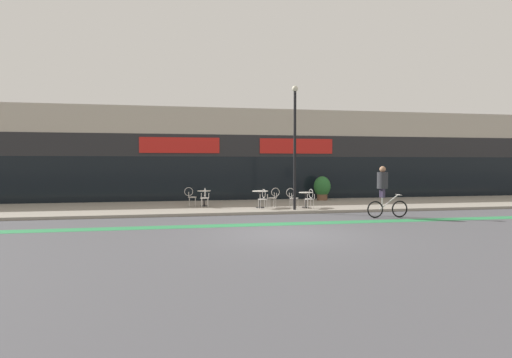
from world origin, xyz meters
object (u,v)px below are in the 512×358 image
bistro_table_0 (204,195)px  bistro_table_2 (306,197)px  cafe_chair_2_side (292,196)px  planter_pot (322,188)px  cafe_chair_2_near (310,197)px  cafe_chair_0_near (205,196)px  bistro_table_1 (260,196)px  cafe_chair_1_side (273,196)px  cyclist_0 (384,188)px  lamp_post (295,139)px  cafe_chair_0_side (191,195)px  cafe_chair_1_near (263,198)px

bistro_table_0 → bistro_table_2: bearing=-17.3°
bistro_table_0 → cafe_chair_2_side: bearing=-19.9°
planter_pot → bistro_table_0: bearing=-163.9°
planter_pot → cafe_chair_2_near: bearing=-116.7°
cafe_chair_0_near → planter_pot: (6.56, 2.51, 0.17)m
bistro_table_1 → cafe_chair_1_side: 0.63m
bistro_table_2 → cyclist_0: (2.27, -3.03, 0.56)m
bistro_table_0 → cafe_chair_0_near: (0.00, -0.63, -0.00)m
lamp_post → cyclist_0: (3.01, -2.26, -2.05)m
bistro_table_1 → cafe_chair_2_side: (1.44, -0.31, -0.04)m
bistro_table_0 → cafe_chair_0_side: cafe_chair_0_side is taller
cafe_chair_2_side → lamp_post: 2.70m
bistro_table_1 → cafe_chair_1_near: bearing=-89.1°
bistro_table_1 → lamp_post: bearing=-38.8°
planter_pot → cafe_chair_0_side: bearing=-165.3°
cafe_chair_0_near → cafe_chair_0_side: 0.89m
cafe_chair_0_side → cafe_chair_1_side: size_ratio=1.00×
bistro_table_0 → cafe_chair_0_near: 0.63m
cafe_chair_0_near → cafe_chair_2_side: same height
planter_pot → lamp_post: size_ratio=0.24×
cyclist_0 → planter_pot: bearing=93.2°
cafe_chair_1_side → cafe_chair_2_near: size_ratio=1.00×
cafe_chair_0_near → lamp_post: size_ratio=0.17×
bistro_table_1 → cafe_chair_2_side: 1.48m
lamp_post → bistro_table_0: bearing=150.2°
planter_pot → bistro_table_1: bearing=-143.4°
bistro_table_2 → cafe_chair_2_side: (-0.63, -0.00, 0.02)m
cafe_chair_0_side → cafe_chair_2_near: size_ratio=1.00×
cafe_chair_0_near → cafe_chair_1_near: same height
bistro_table_0 → bistro_table_1: (2.50, -1.13, 0.03)m
cafe_chair_1_near → bistro_table_1: bearing=-6.5°
cafe_chair_0_side → cafe_chair_2_side: bearing=-17.2°
bistro_table_0 → planter_pot: 6.83m
bistro_table_1 → planter_pot: 5.06m
bistro_table_0 → cafe_chair_0_side: (-0.63, 0.00, -0.00)m
bistro_table_1 → cafe_chair_2_near: (2.08, -0.93, -0.04)m
cafe_chair_1_side → bistro_table_0: bearing=-24.9°
cafe_chair_1_side → cafe_chair_2_near: 1.73m
bistro_table_2 → cafe_chair_0_side: cafe_chair_0_side is taller
bistro_table_2 → bistro_table_0: bearing=162.7°
cafe_chair_1_near → cafe_chair_1_side: same height
bistro_table_2 → cafe_chair_1_near: 2.08m
bistro_table_1 → cafe_chair_1_side: bearing=0.6°
cafe_chair_2_side → cyclist_0: 4.22m
cafe_chair_0_side → planter_pot: planter_pot is taller
bistro_table_2 → lamp_post: lamp_post is taller
bistro_table_0 → lamp_post: bearing=-29.8°
bistro_table_1 → cyclist_0: bearing=-37.5°
cafe_chair_2_near → cyclist_0: 3.34m
bistro_table_0 → cafe_chair_0_near: bearing=-89.7°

